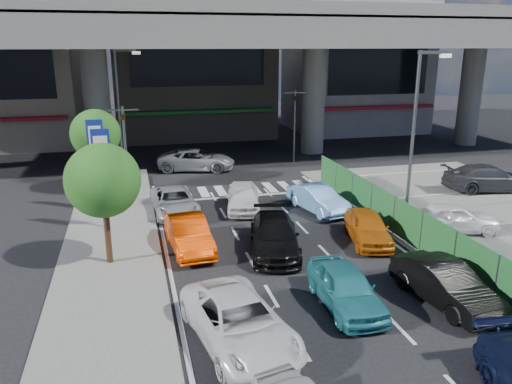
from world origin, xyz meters
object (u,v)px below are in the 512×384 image
object	(u,v)px
street_lamp_left	(121,102)
tree_far	(96,134)
taxi_teal_mid	(346,287)
parked_sedan_dgrey	(489,178)
taxi_orange_left	(189,234)
traffic_cone	(427,221)
traffic_light_left	(124,131)
signboard_near	(102,165)
signboard_far	(97,152)
taxi_orange_right	(368,228)
street_lamp_right	(417,122)
sedan_white_front_mid	(243,197)
traffic_light_right	(295,108)
parked_sedan_white	(454,218)
crossing_wagon_silver	(196,160)
wagon_silver_front_left	(174,202)
hatch_black_mid_right	(445,284)
kei_truck_front_right	(318,199)
sedan_black_mid	(275,236)
sedan_white_mid_left	(239,322)
tree_near	(103,181)

from	to	relation	value
street_lamp_left	tree_far	distance (m)	4.04
taxi_teal_mid	parked_sedan_dgrey	distance (m)	17.04
taxi_orange_left	traffic_cone	world-z (taller)	taxi_orange_left
street_lamp_left	taxi_teal_mid	xyz separation A→B (m)	(6.86, -19.26, -4.09)
traffic_light_left	signboard_near	distance (m)	4.22
signboard_far	taxi_orange_right	xyz separation A→B (m)	(11.38, -7.32, -2.41)
signboard_near	signboard_far	xyz separation A→B (m)	(-0.40, 3.00, 0.00)
street_lamp_right	sedan_white_front_mid	world-z (taller)	street_lamp_right
traffic_light_right	tree_far	xyz separation A→B (m)	(-13.30, -4.50, -0.55)
parked_sedan_white	traffic_cone	size ratio (longest dim) A/B	5.46
traffic_light_left	crossing_wagon_silver	distance (m)	8.46
traffic_light_left	tree_far	bearing A→B (deg)	122.62
signboard_near	wagon_silver_front_left	world-z (taller)	signboard_near
signboard_near	taxi_orange_left	xyz separation A→B (m)	(3.37, -3.26, -2.37)
hatch_black_mid_right	street_lamp_left	bearing A→B (deg)	110.29
traffic_cone	kei_truck_front_right	bearing A→B (deg)	135.89
wagon_silver_front_left	sedan_white_front_mid	xyz separation A→B (m)	(3.52, -0.22, 0.06)
sedan_black_mid	taxi_orange_right	xyz separation A→B (m)	(4.21, 0.03, -0.03)
signboard_near	parked_sedan_dgrey	size ratio (longest dim) A/B	0.91
taxi_orange_right	tree_far	bearing A→B (deg)	149.62
traffic_light_right	hatch_black_mid_right	xyz separation A→B (m)	(-1.69, -20.85, -3.25)
street_lamp_right	parked_sedan_white	size ratio (longest dim) A/B	2.01
traffic_light_right	street_lamp_left	world-z (taller)	street_lamp_left
signboard_far	parked_sedan_white	xyz separation A→B (m)	(15.63, -7.29, -2.33)
traffic_light_right	street_lamp_right	xyz separation A→B (m)	(1.67, -13.00, 0.83)
traffic_light_right	taxi_orange_left	distance (m)	17.36
sedan_white_mid_left	crossing_wagon_silver	distance (m)	20.91
traffic_light_right	traffic_cone	bearing A→B (deg)	-83.82
wagon_silver_front_left	crossing_wagon_silver	bearing A→B (deg)	72.32
hatch_black_mid_right	sedan_black_mid	size ratio (longest dim) A/B	0.88
taxi_orange_right	tree_near	bearing A→B (deg)	-169.03
taxi_orange_right	parked_sedan_white	world-z (taller)	parked_sedan_white
hatch_black_mid_right	crossing_wagon_silver	distance (m)	20.96
kei_truck_front_right	crossing_wagon_silver	distance (m)	11.35
tree_far	taxi_orange_left	size ratio (longest dim) A/B	1.15
signboard_near	kei_truck_front_right	xyz separation A→B (m)	(10.38, 0.12, -2.40)
signboard_far	sedan_black_mid	xyz separation A→B (m)	(7.17, -7.35, -2.37)
street_lamp_left	sedan_black_mid	xyz separation A→B (m)	(5.89, -14.35, -4.08)
parked_sedan_dgrey	traffic_light_right	bearing A→B (deg)	50.69
sedan_black_mid	street_lamp_right	bearing A→B (deg)	29.87
street_lamp_right	traffic_cone	world-z (taller)	street_lamp_right
taxi_teal_mid	tree_near	bearing A→B (deg)	146.19
signboard_far	sedan_white_mid_left	size ratio (longest dim) A/B	0.95
traffic_light_right	parked_sedan_dgrey	bearing A→B (deg)	-49.13
street_lamp_right	signboard_near	bearing A→B (deg)	172.10
signboard_far	tree_far	distance (m)	3.53
signboard_near	parked_sedan_white	distance (m)	15.99
crossing_wagon_silver	kei_truck_front_right	bearing A→B (deg)	-140.50
tree_near	kei_truck_front_right	world-z (taller)	tree_near
signboard_near	traffic_cone	size ratio (longest dim) A/B	6.47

